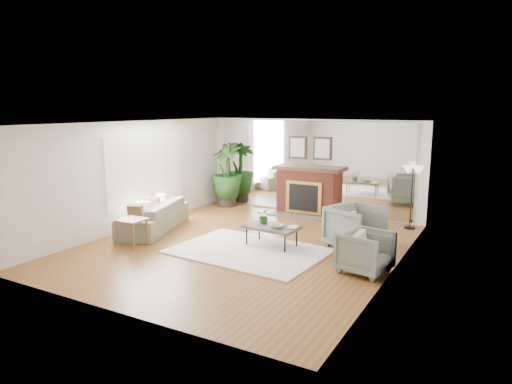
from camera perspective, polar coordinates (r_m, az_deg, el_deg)
The scene contains 18 objects.
ground at distance 9.43m, azimuth -1.55°, elevation -6.77°, with size 7.00×7.00×0.00m, color brown.
wall_left at distance 10.95m, azimuth -15.16°, elevation 2.01°, with size 0.02×7.00×2.50m, color silver.
wall_right at distance 8.05m, azimuth 17.02°, elevation -1.07°, with size 0.02×7.00×2.50m, color silver.
wall_back at distance 12.23m, azimuth 6.82°, elevation 3.17°, with size 6.00×0.02×2.50m, color silver.
mirror_panel at distance 12.21m, azimuth 6.78°, elevation 3.16°, with size 5.40×0.04×2.40m, color silver.
window_panel at distance 11.21m, azimuth -13.65°, elevation 2.79°, with size 0.04×2.40×1.50m, color #B2E09E.
fireplace at distance 12.11m, azimuth 6.34°, elevation 0.28°, with size 1.85×0.83×2.05m.
area_rug at distance 9.07m, azimuth -0.93°, elevation -7.37°, with size 2.89×2.06×0.03m, color white.
coffee_table at distance 9.27m, azimuth 1.95°, elevation -4.48°, with size 1.16×0.74×0.44m.
sofa at distance 10.80m, azimuth -12.67°, elevation -2.97°, with size 2.26×0.88×0.66m, color gray.
armchair_back at distance 9.39m, azimuth 12.29°, elevation -4.30°, with size 0.94×0.96×0.88m, color gray.
armchair_front at distance 8.09m, azimuth 13.53°, elevation -7.30°, with size 0.79×0.81×0.74m, color gray.
side_table at distance 9.62m, azimuth -15.26°, elevation -3.82°, with size 0.53×0.53×0.58m.
potted_ficus at distance 13.03m, azimuth -3.68°, elevation 2.43°, with size 0.98×0.98×1.81m.
floor_lamp at distance 11.11m, azimuth 19.01°, elevation 2.02°, with size 0.48×0.27×1.49m.
tabletop_plant at distance 9.40m, azimuth 1.04°, elevation -3.00°, with size 0.30×0.26×0.33m, color #24561F.
fruit_bowl at distance 9.12m, azimuth 2.51°, elevation -4.27°, with size 0.29×0.29×0.07m, color brown.
book at distance 9.18m, azimuth 4.03°, elevation -4.35°, with size 0.19×0.26×0.02m, color brown.
Camera 1 is at (4.61, -7.73, 2.81)m, focal length 32.00 mm.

